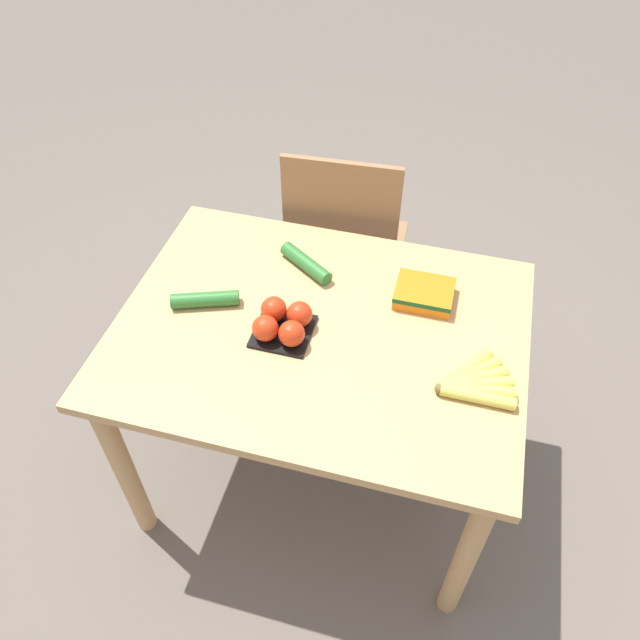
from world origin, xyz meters
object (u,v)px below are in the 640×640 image
object	(u,v)px
tomato_pack	(283,323)
banana_bunch	(473,383)
cucumber_near	(205,300)
chair	(345,251)
carrot_bag	(424,293)
cucumber_far	(306,263)

from	to	relation	value
tomato_pack	banana_bunch	bearing A→B (deg)	-5.89
tomato_pack	cucumber_near	distance (m)	0.25
chair	carrot_bag	bearing A→B (deg)	124.15
chair	banana_bunch	size ratio (longest dim) A/B	4.74
tomato_pack	carrot_bag	size ratio (longest dim) A/B	0.96
chair	cucumber_near	bearing A→B (deg)	63.44
carrot_bag	tomato_pack	bearing A→B (deg)	-146.82
chair	cucumber_far	size ratio (longest dim) A/B	5.15
tomato_pack	cucumber_near	xyz separation A→B (m)	(-0.24, 0.04, -0.02)
banana_bunch	carrot_bag	bearing A→B (deg)	120.46
cucumber_near	cucumber_far	xyz separation A→B (m)	(0.23, 0.22, 0.00)
tomato_pack	cucumber_far	world-z (taller)	tomato_pack
carrot_bag	cucumber_near	xyz separation A→B (m)	(-0.59, -0.19, -0.00)
carrot_bag	cucumber_far	bearing A→B (deg)	174.05
chair	banana_bunch	xyz separation A→B (m)	(0.49, -0.71, 0.26)
tomato_pack	cucumber_far	xyz separation A→B (m)	(-0.01, 0.27, -0.02)
banana_bunch	carrot_bag	xyz separation A→B (m)	(-0.17, 0.28, 0.01)
cucumber_near	cucumber_far	size ratio (longest dim) A/B	1.06
cucumber_near	cucumber_far	world-z (taller)	same
carrot_bag	cucumber_far	size ratio (longest dim) A/B	0.89
banana_bunch	carrot_bag	world-z (taller)	carrot_bag
banana_bunch	tomato_pack	world-z (taller)	tomato_pack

